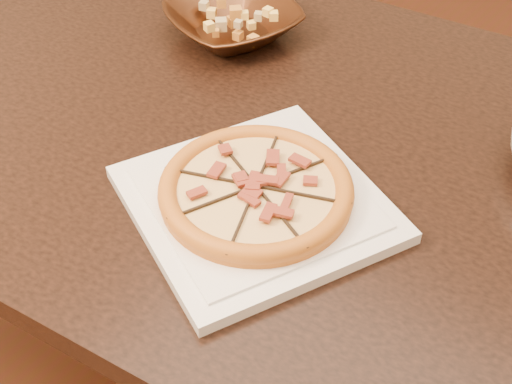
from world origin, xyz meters
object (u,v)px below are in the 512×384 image
dining_table (268,178)px  plate (256,203)px  pizza (256,190)px  bronze_bowl (233,22)px

dining_table → plate: 0.21m
pizza → bronze_bowl: bearing=132.3°
plate → pizza: pizza is taller
bronze_bowl → pizza: bearing=-47.7°
dining_table → pizza: (0.09, -0.15, 0.14)m
pizza → bronze_bowl: size_ratio=1.15×
pizza → bronze_bowl: (-0.30, 0.33, -0.01)m
plate → dining_table: bearing=120.6°
dining_table → bronze_bowl: bearing=139.8°
dining_table → plate: (0.09, -0.15, 0.11)m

